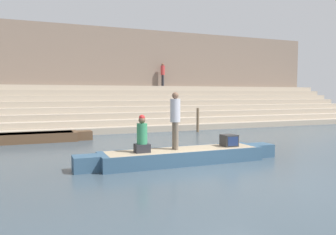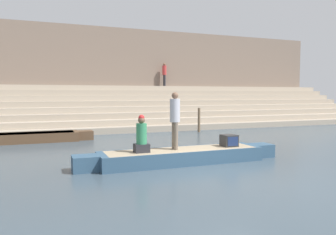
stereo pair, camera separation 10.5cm
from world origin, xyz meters
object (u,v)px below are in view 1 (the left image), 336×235
Objects in this scene: person_standing at (175,116)px; moored_boat_shore at (19,138)px; mooring_post at (198,120)px; person_rowing at (142,137)px; person_on_steps at (163,73)px; tv_set at (229,140)px; rowboat_main at (182,156)px.

person_standing is 0.28× the size of moored_boat_shore.
person_rowing is at bearing -127.16° from mooring_post.
person_rowing is 0.65× the size of person_on_steps.
moored_boat_shore is 4.60× the size of mooring_post.
moored_boat_shore is at bearing 170.53° from person_on_steps.
person_on_steps is (9.40, 7.11, 3.47)m from moored_boat_shore.
tv_set is 14.19m from person_on_steps.
person_standing reaches higher than rowboat_main.
tv_set is 0.28× the size of person_on_steps.
person_rowing is at bearing -173.03° from tv_set.
mooring_post is 0.80× the size of person_on_steps.
mooring_post is at bearing -139.49° from person_on_steps.
person_standing is at bearing -55.43° from moored_boat_shore.
person_on_steps reaches higher than person_standing.
rowboat_main is 3.73× the size of person_standing.
person_standing is 8.42m from mooring_post.
person_rowing is 2.34× the size of tv_set.
person_standing reaches higher than tv_set.
moored_boat_shore is (-3.58, 6.49, -0.67)m from person_rowing.
person_on_steps reaches higher than moored_boat_shore.
moored_boat_shore is at bearing 102.33° from person_rowing.
mooring_post is (4.40, 7.14, -0.78)m from person_standing.
tv_set is 0.08× the size of moored_boat_shore.
person_on_steps is (2.84, 13.56, 3.07)m from tv_set.
mooring_post is (2.52, 7.21, 0.06)m from tv_set.
moored_boat_shore is (-4.68, 6.38, -1.23)m from person_standing.
person_standing is at bearing 169.19° from rowboat_main.
mooring_post is at bearing 76.91° from tv_set.
person_rowing is (-1.10, -0.12, -0.57)m from person_standing.
person_on_steps reaches higher than person_rowing.
moored_boat_shore is (-4.89, 6.43, -0.01)m from rowboat_main.
mooring_post reaches higher than rowboat_main.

